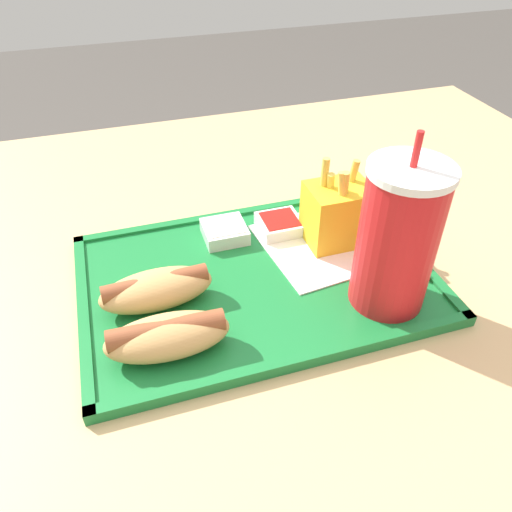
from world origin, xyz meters
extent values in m
cube|color=tan|center=(0.00, 0.00, 0.38)|extent=(1.17, 0.99, 0.77)
cube|color=#197233|center=(0.04, 0.01, 0.77)|extent=(0.41, 0.28, 0.01)
cube|color=#197233|center=(0.04, -0.12, 0.78)|extent=(0.41, 0.01, 0.00)
cube|color=#197233|center=(0.04, 0.15, 0.78)|extent=(0.41, 0.01, 0.00)
cube|color=#197233|center=(-0.16, 0.01, 0.78)|extent=(0.01, 0.28, 0.00)
cube|color=#197233|center=(0.24, 0.01, 0.78)|extent=(0.01, 0.28, 0.00)
cube|color=white|center=(-0.07, -0.02, 0.78)|extent=(0.19, 0.17, 0.00)
cylinder|color=red|center=(-0.09, 0.09, 0.86)|extent=(0.08, 0.08, 0.16)
cylinder|color=white|center=(-0.09, 0.09, 0.94)|extent=(0.09, 0.09, 0.01)
cylinder|color=red|center=(-0.09, 0.09, 0.96)|extent=(0.01, 0.01, 0.03)
ellipsoid|color=tan|center=(0.16, 0.09, 0.80)|extent=(0.13, 0.06, 0.04)
cylinder|color=brown|center=(0.16, 0.09, 0.81)|extent=(0.12, 0.03, 0.02)
ellipsoid|color=tan|center=(0.16, 0.02, 0.80)|extent=(0.13, 0.06, 0.04)
cylinder|color=brown|center=(0.16, 0.02, 0.81)|extent=(0.12, 0.03, 0.02)
cube|color=gold|center=(-0.08, -0.03, 0.82)|extent=(0.08, 0.06, 0.08)
cylinder|color=#E5C14C|center=(-0.07, -0.03, 0.84)|extent=(0.02, 0.02, 0.07)
cylinder|color=#E5C14C|center=(-0.06, -0.04, 0.85)|extent=(0.01, 0.01, 0.08)
cylinder|color=#E5C14C|center=(-0.07, -0.01, 0.85)|extent=(0.02, 0.02, 0.06)
cylinder|color=#E5C14C|center=(-0.08, -0.02, 0.85)|extent=(0.02, 0.02, 0.08)
cylinder|color=#E5C14C|center=(-0.10, -0.04, 0.85)|extent=(0.02, 0.02, 0.08)
cube|color=silver|center=(0.06, -0.08, 0.79)|extent=(0.05, 0.05, 0.02)
cube|color=white|center=(0.06, -0.08, 0.80)|extent=(0.04, 0.04, 0.00)
cube|color=silver|center=(-0.02, -0.07, 0.79)|extent=(0.05, 0.05, 0.02)
cube|color=#B21914|center=(-0.02, -0.07, 0.80)|extent=(0.04, 0.04, 0.00)
camera|label=1|loc=(0.18, 0.44, 1.17)|focal=35.00mm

